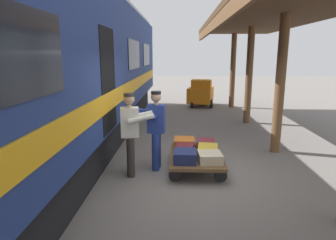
% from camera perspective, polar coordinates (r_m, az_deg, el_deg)
% --- Properties ---
extents(ground_plane, '(60.00, 60.00, 0.00)m').
position_cam_1_polar(ground_plane, '(6.21, 5.59, -10.68)').
color(ground_plane, slate).
extents(platform_canopy, '(3.20, 17.43, 3.56)m').
position_cam_1_polar(platform_canopy, '(6.25, 26.46, 18.91)').
color(platform_canopy, brown).
rests_on(platform_canopy, ground_plane).
extents(train_car, '(3.02, 19.03, 4.00)m').
position_cam_1_polar(train_car, '(6.40, -24.74, 7.97)').
color(train_car, navy).
rests_on(train_car, ground_plane).
extents(luggage_cart, '(1.15, 1.72, 0.33)m').
position_cam_1_polar(luggage_cart, '(6.50, 5.44, -7.01)').
color(luggage_cart, brown).
rests_on(luggage_cart, ground_plane).
extents(suitcase_yellow_case, '(0.48, 0.59, 0.19)m').
position_cam_1_polar(suitcase_yellow_case, '(6.47, 7.69, -5.81)').
color(suitcase_yellow_case, gold).
rests_on(suitcase_yellow_case, luggage_cart).
extents(suitcase_maroon_trunk, '(0.45, 0.63, 0.19)m').
position_cam_1_polar(suitcase_maroon_trunk, '(6.44, 3.23, -5.76)').
color(suitcase_maroon_trunk, maroon).
rests_on(suitcase_maroon_trunk, luggage_cart).
extents(suitcase_cream_canvas, '(0.50, 0.51, 0.19)m').
position_cam_1_polar(suitcase_cream_canvas, '(6.02, 8.11, -7.19)').
color(suitcase_cream_canvas, beige).
rests_on(suitcase_cream_canvas, luggage_cart).
extents(suitcase_burgundy_valise, '(0.43, 0.46, 0.19)m').
position_cam_1_polar(suitcase_burgundy_valise, '(6.92, 7.33, -4.59)').
color(suitcase_burgundy_valise, maroon).
rests_on(suitcase_burgundy_valise, luggage_cart).
extents(suitcase_navy_fabric, '(0.46, 0.52, 0.23)m').
position_cam_1_polar(suitcase_navy_fabric, '(5.99, 3.30, -7.02)').
color(suitcase_navy_fabric, navy).
rests_on(suitcase_navy_fabric, luggage_cart).
extents(suitcase_orange_carryall, '(0.48, 0.50, 0.22)m').
position_cam_1_polar(suitcase_orange_carryall, '(6.89, 3.17, -4.45)').
color(suitcase_orange_carryall, '#CC6B23').
rests_on(suitcase_orange_carryall, luggage_cart).
extents(porter_in_overalls, '(0.70, 0.48, 1.70)m').
position_cam_1_polar(porter_in_overalls, '(6.28, -2.46, -1.47)').
color(porter_in_overalls, navy).
rests_on(porter_in_overalls, ground_plane).
extents(porter_by_door, '(0.71, 0.51, 1.70)m').
position_cam_1_polar(porter_by_door, '(5.99, -7.17, -2.25)').
color(porter_by_door, '#332D28').
rests_on(porter_by_door, ground_plane).
extents(baggage_tug, '(1.42, 1.89, 1.30)m').
position_cam_1_polar(baggage_tug, '(14.43, 6.36, 5.17)').
color(baggage_tug, orange).
rests_on(baggage_tug, ground_plane).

